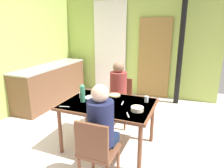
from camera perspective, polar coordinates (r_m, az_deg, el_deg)
name	(u,v)px	position (r m, az deg, el deg)	size (l,w,h in m)	color
ground_plane	(87,142)	(3.44, -7.15, -15.88)	(6.97, 6.97, 0.00)	silver
wall_back	(134,40)	(5.42, 6.28, 12.19)	(4.20, 0.10, 2.89)	#A5C058
wall_left	(14,44)	(4.72, -25.78, 10.10)	(0.10, 4.02, 2.89)	#A4BD59
door_wooden	(154,59)	(5.27, 11.69, 6.96)	(0.80, 0.05, 2.00)	olive
stove_pipe_column	(181,42)	(4.88, 18.87, 10.98)	(0.12, 0.12, 2.89)	black
curtain_panel	(110,48)	(5.56, -0.62, 9.99)	(0.90, 0.03, 2.43)	white
kitchen_counter	(51,84)	(5.14, -16.67, 0.10)	(0.61, 2.12, 0.91)	brown
dining_table	(108,108)	(3.01, -1.06, -6.61)	(1.32, 0.93, 0.72)	brown
chair_near_diner	(96,150)	(2.36, -4.43, -18.01)	(0.40, 0.40, 0.87)	brown
chair_far_diner	(120,98)	(3.81, 2.39, -4.08)	(0.40, 0.40, 0.87)	brown
person_near_diner	(101,122)	(2.32, -3.08, -10.47)	(0.30, 0.37, 0.77)	#162441
person_far_diner	(118,86)	(3.60, 1.73, -0.55)	(0.30, 0.37, 0.77)	brown
water_bottle_green_near	(82,93)	(3.03, -8.31, -2.60)	(0.08, 0.08, 0.28)	#3C8B67
water_bottle_green_far	(101,94)	(2.93, -3.09, -2.86)	(0.07, 0.07, 0.30)	#3C8F67
serving_bowl_center	(137,109)	(2.74, 7.08, -6.93)	(0.17, 0.17, 0.06)	#F4E4C4
dinner_plate_near_left	(92,97)	(3.21, -5.58, -3.77)	(0.22, 0.22, 0.01)	white
dinner_plate_near_right	(101,108)	(2.82, -3.14, -6.65)	(0.22, 0.22, 0.01)	white
drinking_glass_by_near_diner	(146,99)	(3.06, 9.63, -4.19)	(0.06, 0.06, 0.09)	silver
drinking_glass_by_far_diner	(81,95)	(3.21, -8.67, -3.06)	(0.06, 0.06, 0.10)	silver
bread_plate_sliced	(114,95)	(3.28, 0.71, -3.15)	(0.19, 0.19, 0.02)	#DBB77A
cutlery_knife_near	(123,103)	(2.98, 2.98, -5.39)	(0.15, 0.02, 0.00)	silver
cutlery_fork_near	(64,107)	(2.94, -13.27, -6.18)	(0.15, 0.02, 0.00)	silver
cutlery_knife_far	(128,115)	(2.61, 4.49, -8.67)	(0.15, 0.02, 0.00)	silver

